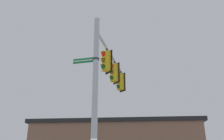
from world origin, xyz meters
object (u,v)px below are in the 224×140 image
Objects in this scene: traffic_light_mid_inner at (114,73)px; street_name_sign at (90,60)px; traffic_light_mid_outer at (120,82)px; traffic_light_nearest_pole at (106,61)px.

traffic_light_mid_inner reaches higher than street_name_sign.
traffic_light_mid_outer reaches higher than street_name_sign.
traffic_light_mid_outer is at bearing -55.61° from street_name_sign.
street_name_sign is at bearing 117.80° from traffic_light_nearest_pole.
street_name_sign is at bearing 124.39° from traffic_light_mid_outer.
traffic_light_mid_inner is 3.42m from street_name_sign.
traffic_light_nearest_pole reaches higher than street_name_sign.
traffic_light_mid_outer is 1.32× the size of street_name_sign.
traffic_light_mid_inner and traffic_light_mid_outer have the same top height.
traffic_light_nearest_pole is 1.00× the size of traffic_light_mid_inner.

